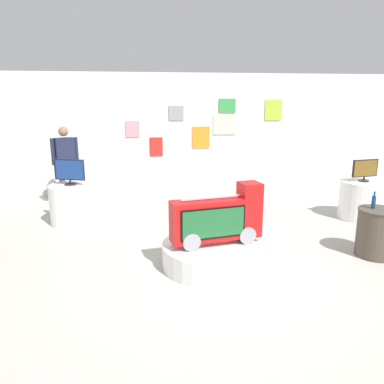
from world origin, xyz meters
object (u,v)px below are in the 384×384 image
at_px(side_table_round, 377,232).
at_px(tv_on_left_rear, 365,169).
at_px(main_display_pedestal, 216,254).
at_px(display_pedestal_center_rear, 72,204).
at_px(display_pedestal_left_rear, 362,200).
at_px(tv_on_center_rear, 70,171).
at_px(shopper_browsing_near_truck, 66,160).
at_px(novelty_firetruck_tv, 218,220).
at_px(bottle_on_side_table, 374,202).

bearing_deg(side_table_round, tv_on_left_rear, 64.89).
distance_m(main_display_pedestal, display_pedestal_center_rear, 3.14).
bearing_deg(display_pedestal_left_rear, side_table_round, -115.07).
bearing_deg(tv_on_center_rear, display_pedestal_left_rear, -4.42).
distance_m(tv_on_center_rear, shopper_browsing_near_truck, 1.24).
bearing_deg(display_pedestal_center_rear, tv_on_left_rear, -4.51).
relative_size(main_display_pedestal, tv_on_center_rear, 2.64).
height_order(display_pedestal_center_rear, tv_on_center_rear, tv_on_center_rear).
bearing_deg(main_display_pedestal, side_table_round, 0.33).
height_order(display_pedestal_left_rear, shopper_browsing_near_truck, shopper_browsing_near_truck).
bearing_deg(novelty_firetruck_tv, tv_on_center_rear, 136.77).
xyz_separation_m(main_display_pedestal, shopper_browsing_near_truck, (-2.56, 3.35, 0.83)).
bearing_deg(shopper_browsing_near_truck, display_pedestal_center_rear, -76.29).
height_order(main_display_pedestal, shopper_browsing_near_truck, shopper_browsing_near_truck).
distance_m(main_display_pedestal, bottle_on_side_table, 2.39).
xyz_separation_m(tv_on_center_rear, bottle_on_side_table, (4.57, -2.08, -0.18)).
xyz_separation_m(tv_on_left_rear, shopper_browsing_near_truck, (-5.74, 1.63, 0.03)).
bearing_deg(display_pedestal_center_rear, tv_on_center_rear, -70.33).
distance_m(display_pedestal_left_rear, display_pedestal_center_rear, 5.46).
xyz_separation_m(side_table_round, shopper_browsing_near_truck, (-4.93, 3.34, 0.63)).
relative_size(tv_on_center_rear, shopper_browsing_near_truck, 0.33).
relative_size(tv_on_center_rear, bottle_on_side_table, 2.24).
height_order(tv_on_left_rear, side_table_round, tv_on_left_rear).
bearing_deg(main_display_pedestal, novelty_firetruck_tv, -5.06).
relative_size(main_display_pedestal, tv_on_left_rear, 2.75).
bearing_deg(tv_on_center_rear, shopper_browsing_near_truck, 103.73).
xyz_separation_m(display_pedestal_left_rear, tv_on_center_rear, (-5.44, 0.42, 0.62)).
height_order(tv_on_center_rear, side_table_round, tv_on_center_rear).
height_order(main_display_pedestal, tv_on_left_rear, tv_on_left_rear).
xyz_separation_m(display_pedestal_left_rear, bottle_on_side_table, (-0.87, -1.66, 0.44)).
bearing_deg(side_table_round, shopper_browsing_near_truck, 145.90).
bearing_deg(display_pedestal_center_rear, side_table_round, -24.77).
relative_size(main_display_pedestal, side_table_round, 2.09).
distance_m(display_pedestal_left_rear, tv_on_center_rear, 5.49).
relative_size(display_pedestal_center_rear, bottle_on_side_table, 3.18).
height_order(main_display_pedestal, tv_on_center_rear, tv_on_center_rear).
height_order(display_pedestal_left_rear, tv_on_center_rear, tv_on_center_rear).
relative_size(tv_on_left_rear, display_pedestal_center_rear, 0.68).
bearing_deg(display_pedestal_left_rear, tv_on_left_rear, -97.88).
xyz_separation_m(main_display_pedestal, side_table_round, (2.37, 0.01, 0.20)).
relative_size(main_display_pedestal, display_pedestal_center_rear, 1.86).
bearing_deg(tv_on_center_rear, tv_on_left_rear, -4.47).
bearing_deg(display_pedestal_left_rear, tv_on_center_rear, 175.58).
height_order(novelty_firetruck_tv, shopper_browsing_near_truck, shopper_browsing_near_truck).
bearing_deg(bottle_on_side_table, side_table_round, -41.27).
bearing_deg(tv_on_left_rear, novelty_firetruck_tv, -151.26).
distance_m(novelty_firetruck_tv, display_pedestal_left_rear, 3.61).
bearing_deg(main_display_pedestal, display_pedestal_center_rear, 136.46).
bearing_deg(main_display_pedestal, shopper_browsing_near_truck, 127.35).
bearing_deg(display_pedestal_left_rear, novelty_firetruck_tv, -151.20).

